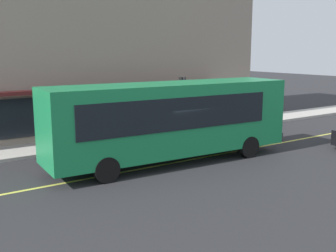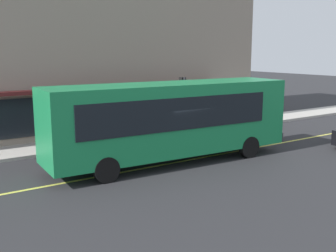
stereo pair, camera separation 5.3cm
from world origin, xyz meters
name	(u,v)px [view 1 (the left image)]	position (x,y,z in m)	size (l,w,h in m)	color
ground	(182,161)	(0.00, 0.00, 0.00)	(120.00, 120.00, 0.00)	#28282B
sidewalk	(124,138)	(0.00, 5.52, 0.07)	(80.00, 2.55, 0.15)	#B2ADA3
lane_centre_stripe	(182,161)	(0.00, 0.00, 0.00)	(36.00, 0.16, 0.01)	#D8D14C
storefront_building	(56,8)	(-1.51, 11.23, 7.45)	(24.86, 9.48, 14.92)	gray
bus	(172,118)	(-0.49, 0.12, 1.99)	(11.24, 3.05, 3.50)	#197F47
traffic_light	(182,91)	(3.47, 4.78, 2.53)	(0.30, 0.52, 3.20)	#2D2D33
pedestrian_waiting	(98,122)	(-1.71, 5.10, 1.22)	(0.34, 0.34, 1.78)	black
pedestrian_at_corner	(125,116)	(0.21, 5.75, 1.27)	(0.34, 0.34, 1.84)	black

